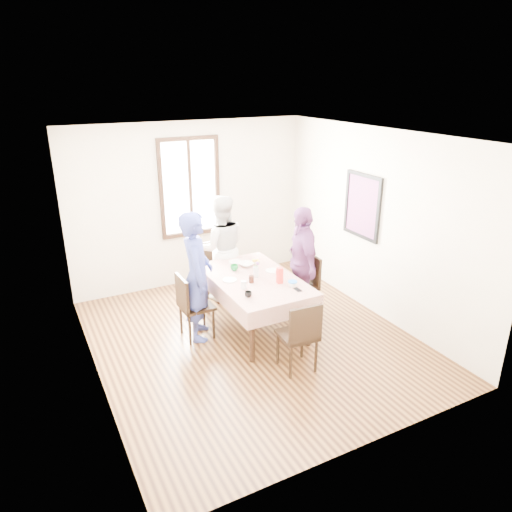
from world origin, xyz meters
The scene contains 30 objects.
ground centered at (0.00, 0.00, 0.00)m, with size 4.50×4.50×0.00m, color black.
back_wall centered at (0.00, 2.25, 1.35)m, with size 4.00×4.00×0.00m, color beige.
right_wall centered at (2.00, 0.00, 1.35)m, with size 4.50×4.50×0.00m, color beige.
window_frame centered at (0.00, 2.23, 1.65)m, with size 1.02×0.06×1.62m, color black.
window_pane centered at (0.00, 2.24, 1.65)m, with size 0.90×0.02×1.50m, color white.
art_poster centered at (1.98, 0.30, 1.55)m, with size 0.04×0.76×0.96m, color red.
dining_table centered at (0.18, 0.28, 0.38)m, with size 0.96×1.62×0.75m, color black.
tablecloth centered at (0.18, 0.28, 0.76)m, with size 1.08×1.74×0.01m, color #5F0C02.
chair_left centered at (-0.62, 0.44, 0.46)m, with size 0.42×0.42×0.91m, color black.
chair_right centered at (0.97, 0.34, 0.46)m, with size 0.42×0.42×0.91m, color black.
chair_far centered at (0.18, 1.40, 0.46)m, with size 0.42×0.42×0.91m, color black.
chair_near centered at (0.18, -0.83, 0.46)m, with size 0.42×0.42×0.91m, color black.
person_left centered at (-0.60, 0.44, 0.88)m, with size 0.64×0.42×1.76m, color navy.
person_far centered at (0.18, 1.38, 0.84)m, with size 0.81×0.63×1.68m, color beige.
person_right centered at (0.95, 0.34, 0.83)m, with size 0.97×0.40×1.66m, color #6B356B.
mug_black centered at (-0.16, -0.21, 0.80)m, with size 0.09×0.09×0.07m, color black.
mug_flag centered at (0.49, 0.16, 0.81)m, with size 0.10×0.10×0.09m, color red.
mug_green centered at (0.05, 0.65, 0.81)m, with size 0.11×0.11×0.09m, color #0C7226.
serving_bowl centered at (0.27, 0.72, 0.79)m, with size 0.21×0.21×0.05m, color white.
juice_carton centered at (0.40, -0.02, 0.87)m, with size 0.07×0.07×0.22m, color red.
butter_tub centered at (0.50, -0.17, 0.79)m, with size 0.11×0.11×0.05m, color white.
jam_jar centered at (0.07, 0.17, 0.81)m, with size 0.07×0.07×0.10m, color black.
drinking_glass centered at (-0.10, 0.04, 0.81)m, with size 0.07×0.07×0.10m, color silver.
smartphone centered at (0.49, -0.32, 0.77)m, with size 0.06×0.13×0.01m, color black.
flower_vase centered at (0.21, 0.31, 0.84)m, with size 0.08×0.08×0.15m, color silver.
plate_left centered at (-0.16, 0.37, 0.77)m, with size 0.20×0.20×0.01m, color white.
plate_right centered at (0.52, 0.38, 0.77)m, with size 0.20×0.20×0.01m, color white.
plate_far centered at (0.20, 0.94, 0.77)m, with size 0.20×0.20×0.01m, color white.
butter_lid centered at (0.50, -0.17, 0.82)m, with size 0.12×0.12×0.01m, color blue.
flower_bunch centered at (0.21, 0.31, 0.96)m, with size 0.09×0.09×0.10m, color yellow, non-canonical shape.
Camera 1 is at (-2.54, -4.98, 3.34)m, focal length 33.19 mm.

